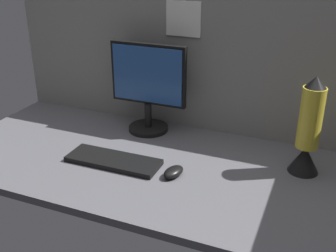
{
  "coord_description": "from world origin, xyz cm",
  "views": [
    {
      "loc": [
        54.61,
        -129.84,
        78.89
      ],
      "look_at": [
        -7.69,
        0.0,
        14.0
      ],
      "focal_mm": 43.89,
      "sensor_mm": 36.0,
      "label": 1
    }
  ],
  "objects_px": {
    "monitor": "(148,85)",
    "mouse": "(173,172)",
    "lava_lamp": "(308,134)",
    "keyboard": "(114,161)"
  },
  "relations": [
    {
      "from": "mouse",
      "to": "lava_lamp",
      "type": "distance_m",
      "value": 0.51
    },
    {
      "from": "mouse",
      "to": "lava_lamp",
      "type": "relative_size",
      "value": 0.26
    },
    {
      "from": "monitor",
      "to": "mouse",
      "type": "height_order",
      "value": "monitor"
    },
    {
      "from": "monitor",
      "to": "lava_lamp",
      "type": "distance_m",
      "value": 0.71
    },
    {
      "from": "mouse",
      "to": "monitor",
      "type": "bearing_deg",
      "value": 142.05
    },
    {
      "from": "keyboard",
      "to": "mouse",
      "type": "relative_size",
      "value": 3.85
    },
    {
      "from": "monitor",
      "to": "mouse",
      "type": "distance_m",
      "value": 0.47
    },
    {
      "from": "mouse",
      "to": "keyboard",
      "type": "bearing_deg",
      "value": -165.52
    },
    {
      "from": "lava_lamp",
      "to": "monitor",
      "type": "bearing_deg",
      "value": 170.18
    },
    {
      "from": "keyboard",
      "to": "lava_lamp",
      "type": "distance_m",
      "value": 0.74
    }
  ]
}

